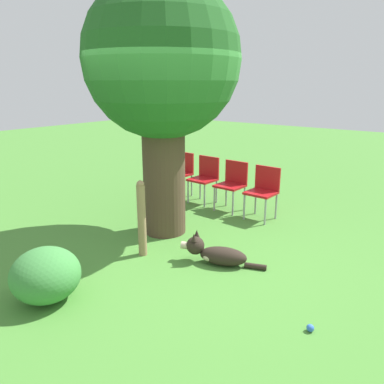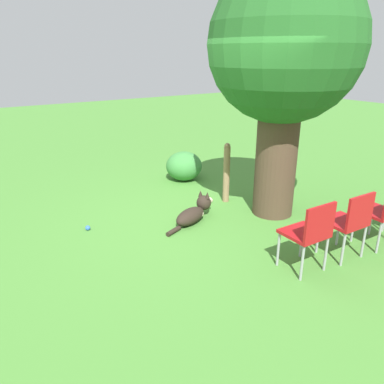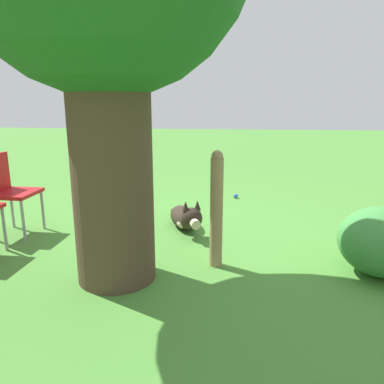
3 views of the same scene
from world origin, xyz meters
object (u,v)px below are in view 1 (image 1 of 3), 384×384
at_px(red_chair_0, 263,188).
at_px(fence_post, 142,218).
at_px(oak_tree, 162,68).
at_px(tennis_ball, 310,328).
at_px(dog, 215,253).
at_px(red_chair_3, 181,171).
at_px(red_chair_1, 232,182).
at_px(red_chair_2, 205,176).

bearing_deg(red_chair_0, fence_post, -12.99).
xyz_separation_m(oak_tree, red_chair_0, (1.41, -0.88, -1.83)).
xyz_separation_m(oak_tree, tennis_ball, (-0.98, -2.59, -2.30)).
distance_m(oak_tree, fence_post, 2.01).
height_order(dog, red_chair_3, red_chair_3).
bearing_deg(fence_post, dog, -67.54).
bearing_deg(dog, fence_post, 1.45).
distance_m(oak_tree, red_chair_1, 2.36).
bearing_deg(red_chair_1, red_chair_0, 86.35).
bearing_deg(fence_post, red_chair_3, 28.79).
bearing_deg(fence_post, red_chair_1, 1.27).
xyz_separation_m(oak_tree, red_chair_3, (1.58, 0.99, -1.83)).
bearing_deg(oak_tree, fence_post, -158.67).
bearing_deg(dog, red_chair_2, -72.29).
bearing_deg(tennis_ball, red_chair_2, 49.81).
relative_size(fence_post, red_chair_0, 1.17).
bearing_deg(red_chair_1, fence_post, 3.01).
bearing_deg(red_chair_0, dog, 11.29).
height_order(red_chair_2, tennis_ball, red_chair_2).
xyz_separation_m(dog, red_chair_3, (1.99, 2.17, 0.37)).
distance_m(fence_post, red_chair_2, 2.39).
bearing_deg(red_chair_3, red_chair_1, 86.35).
relative_size(fence_post, red_chair_2, 1.17).
bearing_deg(red_chair_0, oak_tree, -30.13).
xyz_separation_m(dog, fence_post, (-0.36, 0.88, 0.37)).
bearing_deg(red_chair_1, red_chair_3, -93.65).
distance_m(fence_post, red_chair_3, 2.69).
xyz_separation_m(red_chair_2, tennis_ball, (-2.50, -2.96, -0.47)).
relative_size(dog, red_chair_0, 1.20).
bearing_deg(tennis_ball, red_chair_3, 54.46).
bearing_deg(red_chair_3, red_chair_0, 86.35).
bearing_deg(tennis_ball, dog, 68.09).
bearing_deg(red_chair_3, fence_post, 30.54).
height_order(oak_tree, red_chair_2, oak_tree).
distance_m(oak_tree, red_chair_2, 2.41).
relative_size(dog, red_chair_1, 1.20).
xyz_separation_m(oak_tree, red_chair_1, (1.47, -0.25, -1.83)).
bearing_deg(red_chair_1, tennis_ball, 45.50).
distance_m(red_chair_0, red_chair_3, 1.88).
distance_m(fence_post, tennis_ball, 2.35).
distance_m(red_chair_0, red_chair_2, 1.25).
bearing_deg(red_chair_2, red_chair_0, 86.35).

